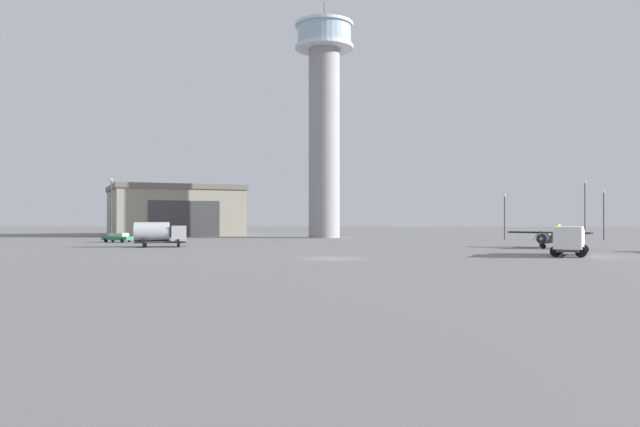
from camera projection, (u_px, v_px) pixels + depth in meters
ground_plane at (332, 258)px, 51.50m from camera, size 400.00×400.00×0.00m
control_tower at (324, 111)px, 107.53m from camera, size 10.63×10.63×42.97m
hangar at (173, 211)px, 123.14m from camera, size 34.03×33.82×10.14m
airplane_black at (550, 237)px, 69.72m from camera, size 8.63×7.18×2.79m
truck_box_white at (569, 239)px, 55.01m from camera, size 4.64×7.37×2.74m
truck_fuel_tanker_silver at (160, 233)px, 72.02m from camera, size 6.58×4.46×3.04m
car_green at (118, 237)px, 86.23m from camera, size 4.66×2.88×1.37m
light_post_west at (585, 205)px, 96.87m from camera, size 0.44×0.44×9.64m
light_post_east at (604, 210)px, 94.26m from camera, size 0.44×0.44×7.96m
light_post_north at (111, 204)px, 97.52m from camera, size 0.44×0.44×10.10m
light_post_centre at (505, 212)px, 97.27m from camera, size 0.44×0.44×7.49m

